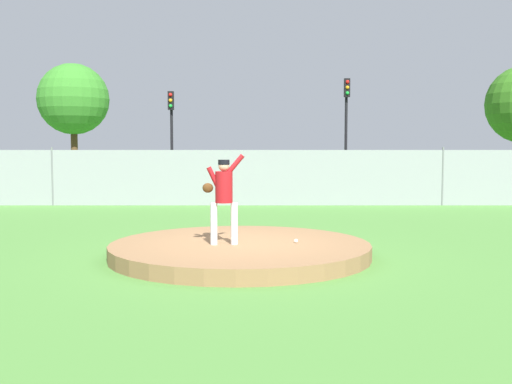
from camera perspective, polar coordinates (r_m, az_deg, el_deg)
name	(u,v)px	position (r m, az deg, el deg)	size (l,w,h in m)	color
ground_plane	(247,219)	(17.32, -0.84, -2.57)	(80.00, 80.00, 0.00)	#4C8438
asphalt_strip	(251,195)	(25.78, -0.51, -0.29)	(44.00, 7.00, 0.01)	#2B2B2D
pitchers_mound	(242,250)	(11.37, -1.36, -5.53)	(4.90, 4.90, 0.27)	olive
pitcher_youth	(225,192)	(11.05, -2.96, -0.04)	(0.78, 0.32, 1.68)	silver
baseball	(298,241)	(11.35, 3.98, -4.66)	(0.07, 0.07, 0.07)	white
chainlink_fence	(249,178)	(21.22, -0.65, 1.36)	(34.60, 0.07, 2.06)	gray
parked_car_silver	(309,176)	(25.99, 5.01, 1.56)	(1.80, 4.75, 1.73)	#B7BABF
parked_car_champagne	(370,177)	(26.46, 10.76, 1.41)	(2.11, 4.38, 1.61)	tan
parked_car_navy	(444,176)	(27.28, 17.41, 1.45)	(2.09, 4.67, 1.68)	#161E4C
parked_car_burgundy	(234,176)	(25.67, -2.10, 1.56)	(2.16, 4.54, 1.77)	maroon
parked_car_white	(21,177)	(27.28, -21.42, 1.31)	(2.08, 4.18, 1.65)	silver
traffic_cone_orange	(84,188)	(27.20, -16.04, 0.33)	(0.40, 0.40, 0.55)	orange
traffic_light_near	(173,122)	(30.06, -7.89, 6.57)	(0.28, 0.46, 4.78)	black
traffic_light_far	(348,115)	(30.12, 8.74, 7.29)	(0.28, 0.46, 5.40)	black
tree_tall_centre	(75,100)	(37.44, -16.80, 8.41)	(4.18, 4.18, 6.97)	#4C331E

